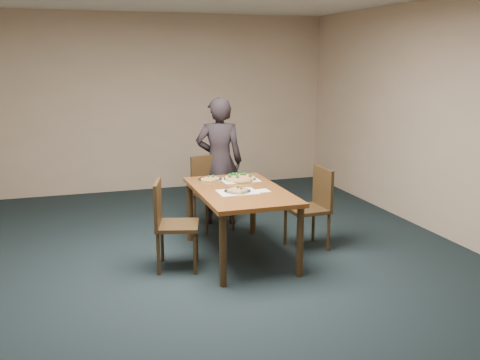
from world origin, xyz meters
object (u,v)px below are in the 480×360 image
object	(u,v)px
chair_far	(210,188)
chair_right	(313,203)
pizza_pan	(240,178)
chair_left	(170,220)
dining_table	(240,198)
slice_plate_far	(210,179)
diner	(219,161)
slice_plate_near	(238,191)

from	to	relation	value
chair_far	chair_right	bearing A→B (deg)	-60.63
chair_far	chair_right	size ratio (longest dim) A/B	1.00
chair_far	pizza_pan	xyz separation A→B (m)	(0.17, -0.67, 0.26)
chair_left	dining_table	bearing A→B (deg)	-67.88
chair_right	chair_left	bearing A→B (deg)	-87.62
slice_plate_far	pizza_pan	bearing A→B (deg)	-17.94
pizza_pan	slice_plate_far	xyz separation A→B (m)	(-0.32, 0.10, -0.01)
slice_plate_far	chair_far	bearing A→B (deg)	75.19
chair_left	slice_plate_far	distance (m)	0.89
diner	slice_plate_near	xyz separation A→B (m)	(-0.19, -1.36, -0.05)
chair_far	chair_right	distance (m)	1.40
dining_table	pizza_pan	xyz separation A→B (m)	(0.13, 0.43, 0.12)
diner	pizza_pan	distance (m)	0.83
slice_plate_far	dining_table	bearing A→B (deg)	-70.84
slice_plate_near	pizza_pan	bearing A→B (deg)	69.97
dining_table	chair_far	distance (m)	1.11
chair_far	diner	world-z (taller)	diner
chair_right	slice_plate_near	distance (m)	0.98
chair_right	slice_plate_far	xyz separation A→B (m)	(-1.06, 0.49, 0.25)
chair_left	chair_right	world-z (taller)	same
chair_right	slice_plate_far	distance (m)	1.20
chair_far	pizza_pan	distance (m)	0.74
pizza_pan	slice_plate_far	world-z (taller)	pizza_pan
chair_left	slice_plate_near	xyz separation A→B (m)	(0.71, -0.01, 0.25)
chair_left	pizza_pan	bearing A→B (deg)	-44.75
chair_right	pizza_pan	distance (m)	0.88
chair_left	chair_right	distance (m)	1.66
dining_table	chair_right	distance (m)	0.89
pizza_pan	slice_plate_near	distance (m)	0.56
dining_table	chair_far	xyz separation A→B (m)	(-0.03, 1.10, -0.14)
dining_table	slice_plate_far	xyz separation A→B (m)	(-0.18, 0.53, 0.10)
chair_left	slice_plate_near	size ratio (longest dim) A/B	3.25
slice_plate_far	chair_right	bearing A→B (deg)	-24.76
diner	slice_plate_far	distance (m)	0.79
dining_table	chair_far	size ratio (longest dim) A/B	1.65
chair_right	diner	bearing A→B (deg)	-150.39
chair_far	dining_table	bearing A→B (deg)	-99.66
chair_far	pizza_pan	size ratio (longest dim) A/B	2.47
diner	pizza_pan	world-z (taller)	diner
diner	pizza_pan	size ratio (longest dim) A/B	4.44
chair_left	chair_right	bearing A→B (deg)	-69.95
diner	slice_plate_near	distance (m)	1.37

